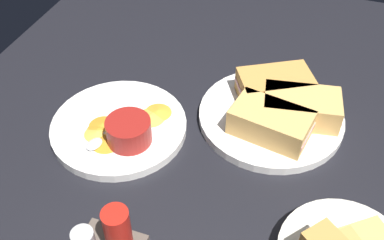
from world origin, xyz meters
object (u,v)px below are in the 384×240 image
sandwich_half_extra (275,86)px  ramekin_dark_sauce (280,86)px  sandwich_half_far (301,107)px  ramekin_light_gravy (129,130)px  spoon_by_gravy_ramekin (100,139)px  plate_sandwich_main (271,117)px  plate_chips_companion (119,127)px  sandwich_half_near (271,122)px  spoon_by_dark_ramekin (260,107)px

sandwich_half_extra → ramekin_dark_sauce: size_ratio=2.00×
sandwich_half_far → ramekin_light_gravy: sandwich_half_far is taller
sandwich_half_extra → spoon_by_gravy_ramekin: (25.07, 21.04, -2.04)cm
sandwich_half_extra → ramekin_dark_sauce: sandwich_half_extra is taller
sandwich_half_far → spoon_by_gravy_ramekin: sandwich_half_far is taller
plate_sandwich_main → ramekin_light_gravy: bearing=34.1°
ramekin_dark_sauce → plate_chips_companion: size_ratio=0.32×
sandwich_half_near → spoon_by_gravy_ramekin: bearing=23.2°
sandwich_half_near → sandwich_half_far: size_ratio=1.00×
sandwich_half_near → ramekin_dark_sauce: 10.69cm
plate_chips_companion → ramekin_light_gravy: 5.53cm
sandwich_half_far → plate_chips_companion: (29.48, 11.97, -3.20)cm
plate_chips_companion → spoon_by_gravy_ramekin: size_ratio=2.39×
plate_sandwich_main → plate_chips_companion: same height
plate_sandwich_main → plate_chips_companion: bearing=24.7°
ramekin_light_gravy → spoon_by_gravy_ramekin: (4.67, 1.91, -1.86)cm
plate_sandwich_main → spoon_by_dark_ramekin: (2.23, -0.49, 1.16)cm
ramekin_dark_sauce → spoon_by_dark_ramekin: size_ratio=0.78×
sandwich_half_near → sandwich_half_far: bearing=-127.2°
sandwich_half_far → ramekin_dark_sauce: 7.01cm
sandwich_half_far → spoon_by_gravy_ramekin: (30.59, 16.85, -2.04)cm
sandwich_half_extra → plate_chips_companion: sandwich_half_extra is taller
plate_sandwich_main → ramekin_light_gravy: ramekin_light_gravy is taller
ramekin_dark_sauce → spoon_by_gravy_ramekin: 33.97cm
sandwich_half_far → spoon_by_dark_ramekin: size_ratio=1.48×
sandwich_half_far → spoon_by_gravy_ramekin: 34.98cm
plate_chips_companion → ramekin_light_gravy: ramekin_light_gravy is taller
spoon_by_dark_ramekin → sandwich_half_near: bearing=118.5°
sandwich_half_extra → ramekin_light_gravy: 27.97cm
plate_sandwich_main → sandwich_half_extra: size_ratio=1.71×
sandwich_half_near → ramekin_dark_sauce: sandwich_half_near is taller
sandwich_half_near → ramekin_dark_sauce: (0.54, -10.66, -0.58)cm
sandwich_half_extra → spoon_by_dark_ramekin: (1.57, 4.37, -2.04)cm
plate_chips_companion → sandwich_half_near: bearing=-165.7°
sandwich_half_far → spoon_by_dark_ramekin: 7.38cm
sandwich_half_near → sandwich_half_extra: size_ratio=0.95×
plate_sandwich_main → sandwich_half_far: bearing=-172.2°
ramekin_light_gravy → spoon_by_gravy_ramekin: size_ratio=0.76×
sandwich_half_far → ramekin_light_gravy: bearing=30.0°
ramekin_dark_sauce → ramekin_light_gravy: 29.19cm
ramekin_light_gravy → spoon_by_gravy_ramekin: bearing=22.3°
ramekin_dark_sauce → plate_chips_companion: (24.75, 17.11, -2.62)cm
sandwich_half_far → sandwich_half_extra: size_ratio=0.95×
sandwich_half_far → sandwich_half_extra: same height
plate_sandwich_main → spoon_by_dark_ramekin: bearing=-12.3°
sandwich_half_near → spoon_by_dark_ramekin: 6.41cm
sandwich_half_far → sandwich_half_extra: 6.93cm
plate_sandwich_main → spoon_by_gravy_ramekin: size_ratio=2.60×
spoon_by_dark_ramekin → plate_chips_companion: (22.39, 11.80, -1.16)cm
plate_sandwich_main → sandwich_half_near: size_ratio=1.81×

